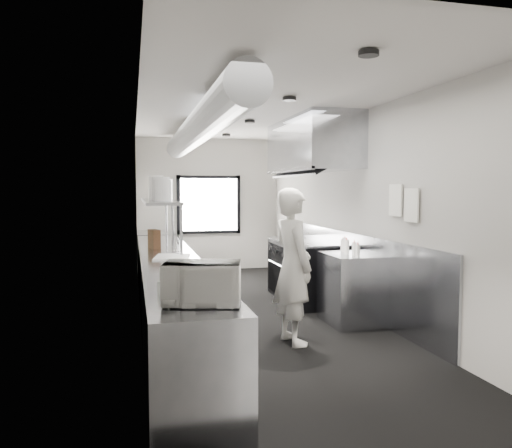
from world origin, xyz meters
TOP-DOWN VIEW (x-y plane):
  - floor at (0.00, 0.00)m, footprint 3.00×8.00m
  - ceiling at (0.00, 0.00)m, footprint 3.00×8.00m
  - wall_back at (0.00, 4.00)m, footprint 3.00×0.02m
  - wall_front at (0.00, -4.00)m, footprint 3.00×0.02m
  - wall_left at (-1.50, 0.00)m, footprint 0.02×8.00m
  - wall_right at (1.50, 0.00)m, footprint 0.02×8.00m
  - wall_cladding at (1.48, 0.30)m, footprint 0.03×5.50m
  - hvac_duct at (-0.70, 0.40)m, footprint 0.40×6.40m
  - service_window at (0.00, 3.96)m, footprint 1.36×0.05m
  - exhaust_hood at (1.10, 0.70)m, footprint 0.81×2.20m
  - prep_counter at (-1.15, -0.50)m, footprint 0.70×6.00m
  - pass_shelf at (-1.19, 1.00)m, footprint 0.45×3.00m
  - range at (1.04, 0.70)m, footprint 0.88×1.60m
  - bottle_station at (1.15, -0.70)m, footprint 0.65×0.80m
  - far_work_table at (-1.15, 3.20)m, footprint 0.70×1.20m
  - notice_sheet_a at (1.47, -1.20)m, footprint 0.02×0.28m
  - notice_sheet_b at (1.47, -1.55)m, footprint 0.02×0.28m
  - line_cook at (0.15, -1.30)m, footprint 0.51×0.69m
  - microwave at (-1.10, -3.03)m, footprint 0.58×0.49m
  - deli_tub_a at (-1.32, -2.60)m, footprint 0.15×0.15m
  - deli_tub_b at (-1.33, -2.58)m, footprint 0.16×0.16m
  - newspaper at (-0.96, -2.02)m, footprint 0.37×0.44m
  - small_plate at (-1.03, -1.53)m, footprint 0.22×0.22m
  - pastry at (-1.03, -1.53)m, footprint 0.08×0.08m
  - cutting_board at (-1.12, -0.51)m, footprint 0.49×0.60m
  - knife_block at (-1.29, 0.54)m, footprint 0.17×0.26m
  - plate_stack_a at (-1.17, 0.37)m, footprint 0.31×0.31m
  - plate_stack_b at (-1.17, 0.74)m, footprint 0.29×0.29m
  - plate_stack_c at (-1.21, 1.28)m, footprint 0.28×0.28m
  - plate_stack_d at (-1.20, 1.66)m, footprint 0.31×0.31m
  - squeeze_bottle_a at (1.07, -1.02)m, footprint 0.06×0.06m
  - squeeze_bottle_b at (1.11, -0.85)m, footprint 0.07×0.07m
  - squeeze_bottle_c at (1.06, -0.73)m, footprint 0.07×0.07m
  - squeeze_bottle_d at (1.13, -0.52)m, footprint 0.08×0.08m
  - squeeze_bottle_e at (1.13, -0.43)m, footprint 0.06×0.06m

SIDE VIEW (x-z plane):
  - floor at x=0.00m, z-range -0.01..0.01m
  - prep_counter at x=-1.15m, z-range 0.00..0.90m
  - bottle_station at x=1.15m, z-range 0.00..0.90m
  - far_work_table at x=-1.15m, z-range 0.00..0.90m
  - range at x=1.04m, z-range 0.00..0.94m
  - wall_cladding at x=1.48m, z-range 0.00..1.10m
  - line_cook at x=0.15m, z-range 0.00..1.74m
  - newspaper at x=-0.96m, z-range 0.90..0.91m
  - small_plate at x=-1.03m, z-range 0.90..0.92m
  - cutting_board at x=-1.12m, z-range 0.90..0.92m
  - deli_tub_b at x=-1.33m, z-range 0.90..1.00m
  - deli_tub_a at x=-1.32m, z-range 0.90..1.00m
  - pastry at x=-1.03m, z-range 0.92..1.00m
  - squeeze_bottle_e at x=1.13m, z-range 0.90..1.06m
  - squeeze_bottle_a at x=1.07m, z-range 0.90..1.06m
  - squeeze_bottle_b at x=1.11m, z-range 0.90..1.07m
  - squeeze_bottle_c at x=1.06m, z-range 0.90..1.09m
  - squeeze_bottle_d at x=1.13m, z-range 0.90..1.09m
  - knife_block at x=-1.29m, z-range 0.90..1.16m
  - microwave at x=-1.10m, z-range 0.90..1.20m
  - service_window at x=0.00m, z-range 0.77..2.02m
  - wall_back at x=0.00m, z-range 0.00..2.80m
  - wall_front at x=0.00m, z-range 0.00..2.80m
  - wall_left at x=-1.50m, z-range 0.00..2.80m
  - wall_right at x=1.50m, z-range 0.00..2.80m
  - pass_shelf at x=-1.19m, z-range 1.20..1.88m
  - notice_sheet_b at x=1.47m, z-range 1.36..1.74m
  - notice_sheet_a at x=1.47m, z-range 1.41..1.79m
  - plate_stack_a at x=-1.17m, z-range 1.57..1.86m
  - plate_stack_b at x=-1.17m, z-range 1.57..1.90m
  - plate_stack_c at x=-1.21m, z-range 1.57..1.91m
  - plate_stack_d at x=-1.20m, z-range 1.57..1.95m
  - exhaust_hood at x=1.10m, z-range 1.95..2.83m
  - hvac_duct at x=-0.70m, z-range 2.35..2.75m
  - ceiling at x=0.00m, z-range 2.79..2.80m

